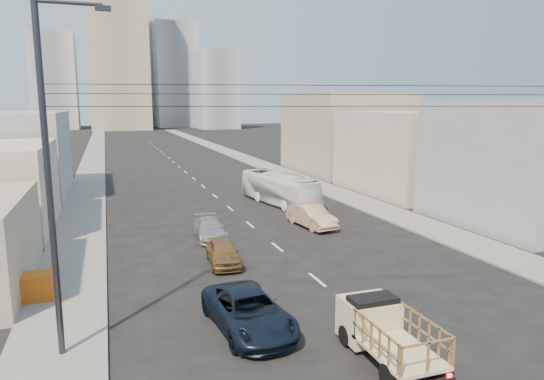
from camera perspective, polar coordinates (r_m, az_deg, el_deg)
ground at (r=18.46m, az=16.10°, el=-18.36°), size 420.00×420.00×0.00m
sidewalk_left at (r=83.63m, az=-20.26°, el=3.45°), size 3.50×180.00×0.12m
sidewalk_right at (r=86.30m, az=-4.45°, el=4.22°), size 3.50×180.00×0.12m
lane_dashes at (r=67.42m, az=-10.52°, el=2.43°), size 0.15×104.00×0.01m
flatbed_pickup at (r=17.71m, az=13.16°, el=-15.53°), size 1.95×4.41×1.90m
navy_pickup at (r=19.38m, az=-2.80°, el=-14.07°), size 2.95×5.61×1.51m
city_bus at (r=42.64m, az=0.84°, el=0.17°), size 4.28×10.27×2.79m
sedan_brown at (r=26.90m, az=-5.77°, el=-7.30°), size 1.94×4.13×1.37m
sedan_tan at (r=34.87m, az=4.66°, el=-3.10°), size 2.33×4.96×1.57m
sedan_grey at (r=32.13m, az=-7.35°, el=-4.54°), size 2.00×4.52×1.29m
streetlamp_left at (r=17.40m, az=-24.52°, el=1.78°), size 2.36×0.25×12.00m
overhead_wires at (r=17.55m, az=14.69°, el=10.71°), size 23.01×5.02×0.72m
crate_stack at (r=24.36m, az=-26.11°, el=-10.14°), size 1.80×1.20×1.14m
bldg_right_near at (r=39.69m, az=27.50°, el=2.84°), size 10.00×12.00×9.00m
bldg_right_mid at (r=50.65m, az=16.38°, el=4.30°), size 11.00×14.00×8.00m
bldg_right_far at (r=64.50m, az=8.56°, el=6.61°), size 12.00×16.00×10.00m
high_rise_tower at (r=184.49m, az=-17.72°, el=16.15°), size 20.00×20.00×60.00m
midrise_ne at (r=200.41m, az=-11.22°, el=13.02°), size 16.00×16.00×40.00m
midrise_nw at (r=194.04m, az=-24.22°, el=11.57°), size 15.00×15.00×34.00m
midrise_back at (r=214.16m, az=-15.07°, el=13.20°), size 18.00×18.00×44.00m
midrise_east at (r=182.60m, az=-6.47°, el=11.57°), size 14.00×14.00×28.00m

